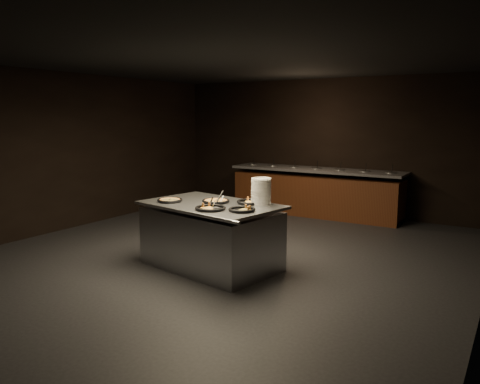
% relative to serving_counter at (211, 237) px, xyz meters
% --- Properties ---
extents(room, '(7.02, 8.02, 2.92)m').
position_rel_serving_counter_xyz_m(room, '(-0.11, 0.49, 1.02)').
color(room, black).
rests_on(room, ground).
extents(salad_bar, '(3.70, 0.83, 1.18)m').
position_rel_serving_counter_xyz_m(salad_bar, '(-0.11, 4.04, 0.01)').
color(salad_bar, '#4D2612').
rests_on(salad_bar, ground).
extents(serving_counter, '(2.06, 1.53, 0.90)m').
position_rel_serving_counter_xyz_m(serving_counter, '(0.00, 0.00, 0.00)').
color(serving_counter, '#B5B7BC').
rests_on(serving_counter, ground).
extents(plate_stack, '(0.27, 0.27, 0.36)m').
position_rel_serving_counter_xyz_m(plate_stack, '(0.62, 0.31, 0.65)').
color(plate_stack, white).
rests_on(plate_stack, serving_counter).
extents(pan_veggie_whole, '(0.35, 0.35, 0.04)m').
position_rel_serving_counter_xyz_m(pan_veggie_whole, '(-0.58, -0.18, 0.49)').
color(pan_veggie_whole, black).
rests_on(pan_veggie_whole, serving_counter).
extents(pan_cheese_whole, '(0.38, 0.38, 0.04)m').
position_rel_serving_counter_xyz_m(pan_cheese_whole, '(0.01, 0.11, 0.49)').
color(pan_cheese_whole, black).
rests_on(pan_cheese_whole, serving_counter).
extents(pan_cheese_slices_a, '(0.37, 0.37, 0.04)m').
position_rel_serving_counter_xyz_m(pan_cheese_slices_a, '(0.45, 0.30, 0.49)').
color(pan_cheese_slices_a, black).
rests_on(pan_cheese_slices_a, serving_counter).
extents(pan_cheese_slices_b, '(0.40, 0.40, 0.04)m').
position_rel_serving_counter_xyz_m(pan_cheese_slices_b, '(0.24, -0.35, 0.49)').
color(pan_cheese_slices_b, black).
rests_on(pan_cheese_slices_b, serving_counter).
extents(pan_veggie_slices, '(0.34, 0.34, 0.04)m').
position_rel_serving_counter_xyz_m(pan_veggie_slices, '(0.64, -0.22, 0.49)').
color(pan_veggie_slices, black).
rests_on(pan_veggie_slices, serving_counter).
extents(server_left, '(0.14, 0.34, 0.17)m').
position_rel_serving_counter_xyz_m(server_left, '(0.11, 0.10, 0.55)').
color(server_left, '#B5B7BC').
rests_on(server_left, serving_counter).
extents(server_right, '(0.26, 0.22, 0.15)m').
position_rel_serving_counter_xyz_m(server_right, '(0.20, -0.24, 0.54)').
color(server_right, '#B5B7BC').
rests_on(server_right, serving_counter).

